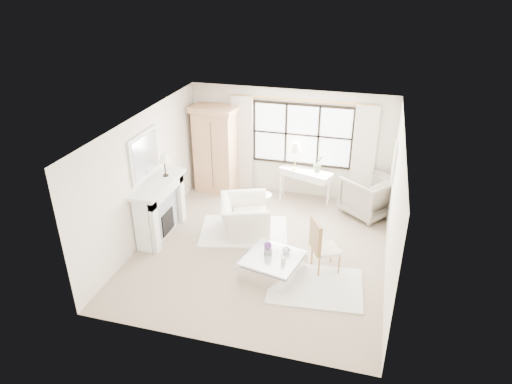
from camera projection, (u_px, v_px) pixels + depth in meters
The scene contains 32 objects.
floor at pixel (261, 249), 9.50m from camera, with size 5.50×5.50×0.00m, color gray.
ceiling at pixel (262, 125), 8.29m from camera, with size 5.50×5.50×0.00m, color white.
wall_back at pixel (290, 143), 11.27m from camera, with size 5.00×5.00×0.00m, color silver.
wall_front at pixel (213, 273), 6.53m from camera, with size 5.00×5.00×0.00m, color white.
wall_left at pixel (146, 177), 9.49m from camera, with size 5.50×5.50×0.00m, color silver.
wall_right at pixel (394, 207), 8.31m from camera, with size 5.50×5.50×0.00m, color white.
window_pane at pixel (302, 135), 11.07m from camera, with size 2.40×0.02×1.50m, color silver.
window_frame at pixel (302, 135), 11.06m from camera, with size 2.50×0.04×1.50m, color black, non-canonical shape.
curtain_rod at pixel (303, 100), 10.63m from camera, with size 0.04×0.04×3.30m, color #BB8940.
curtain_left at pixel (242, 144), 11.52m from camera, with size 0.55×0.10×2.47m, color beige.
curtain_right at pixel (363, 156), 10.81m from camera, with size 0.55×0.10×2.47m, color beige.
fireplace at pixel (159, 208), 9.75m from camera, with size 0.58×1.66×1.26m.
mirror_frame at pixel (144, 155), 9.26m from camera, with size 0.05×1.15×0.95m, color silver.
mirror_glass at pixel (146, 155), 9.25m from camera, with size 0.02×1.00×0.80m, color #B4B8BF.
art_frame at pixel (394, 162), 9.69m from camera, with size 0.04×0.62×0.82m, color white.
art_canvas at pixel (393, 162), 9.70m from camera, with size 0.01×0.52×0.72m, color beige.
mantel_lamp at pixel (164, 159), 9.56m from camera, with size 0.22×0.22×0.51m.
armoire at pixel (216, 149), 11.49m from camera, with size 1.19×0.82×2.24m.
console_table at pixel (305, 185), 11.31m from camera, with size 1.38×0.87×0.80m.
console_lamp at pixel (295, 148), 10.95m from camera, with size 0.28×0.28×0.69m.
orchid_plant at pixel (318, 163), 10.96m from camera, with size 0.24×0.20×0.44m, color #576D48.
side_table at pixel (263, 201), 10.70m from camera, with size 0.40×0.40×0.51m.
rug_left at pixel (244, 231), 10.10m from camera, with size 1.89×1.33×0.03m, color white.
rug_right at pixel (315, 286), 8.38m from camera, with size 1.70×1.27×0.03m, color silver.
club_armchair at pixel (245, 216), 9.96m from camera, with size 1.17×1.02×0.76m, color white.
wingback_chair at pixel (368, 195), 10.63m from camera, with size 1.02×1.05×0.96m, color gray.
french_chair at pixel (324, 256), 8.73m from camera, with size 0.65×0.65×1.08m.
coffee_table at pixel (273, 266), 8.66m from camera, with size 1.19×1.19×0.38m.
planter_box at pixel (268, 251), 8.65m from camera, with size 0.15×0.15×0.11m, color gray.
planter_flowers at pixel (268, 245), 8.60m from camera, with size 0.14×0.14×0.14m, color #5C2F75.
pillar_candle at pixel (283, 260), 8.38m from camera, with size 0.08×0.08×0.12m, color beige.
coffee_vase at pixel (286, 249), 8.67m from camera, with size 0.16×0.16×0.16m, color silver.
Camera 1 is at (1.99, -7.71, 5.32)m, focal length 32.00 mm.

